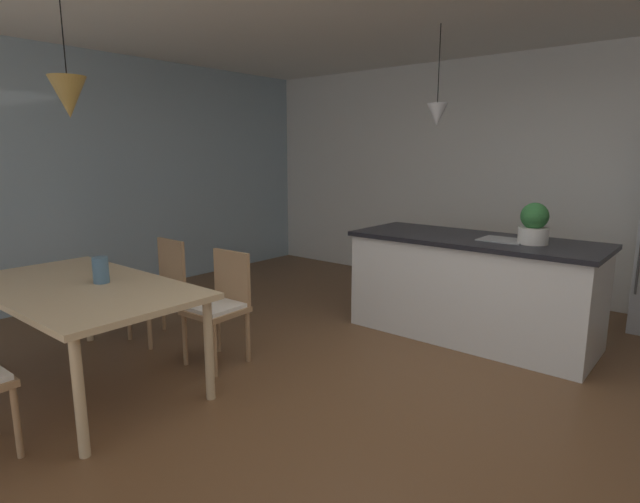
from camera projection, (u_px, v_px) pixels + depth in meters
ground_plane at (406, 415)px, 3.21m from camera, size 10.00×8.40×0.04m
wall_back_kitchen at (565, 178)px, 5.41m from camera, size 10.00×0.12×2.70m
window_wall_left_glazing at (83, 178)px, 5.49m from camera, size 0.06×8.40×2.70m
dining_table at (80, 294)px, 3.46m from camera, size 1.83×1.01×0.73m
chair_far_right at (220, 303)px, 3.90m from camera, size 0.42×0.42×0.87m
chair_far_left at (160, 286)px, 4.42m from camera, size 0.41×0.41×0.87m
kitchen_island at (472, 286)px, 4.45m from camera, size 2.10×0.86×0.91m
pendant_over_table at (69, 97)px, 3.40m from camera, size 0.25×0.25×0.85m
pendant_over_island_main at (437, 114)px, 4.42m from camera, size 0.18×0.18×0.85m
potted_plant_on_island at (534, 224)px, 4.04m from camera, size 0.23×0.23×0.33m
vase_on_dining_table at (101, 270)px, 3.49m from camera, size 0.11×0.11×0.18m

